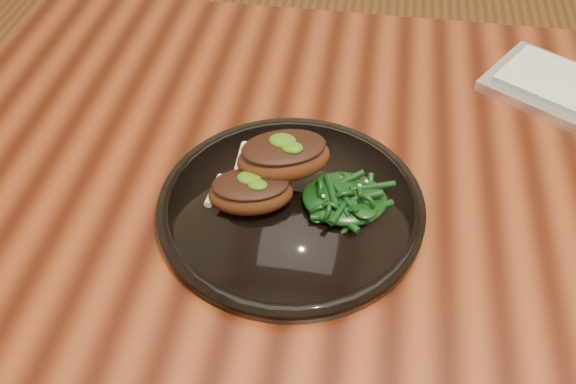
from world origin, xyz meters
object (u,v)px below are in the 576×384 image
object	(u,v)px
desk	(519,239)
greens_heap	(345,194)
lamb_chop_front	(250,191)
plate	(291,206)

from	to	relation	value
desk	greens_heap	distance (m)	0.27
lamb_chop_front	plate	bearing A→B (deg)	13.76
lamb_chop_front	desk	bearing A→B (deg)	14.20
greens_heap	desk	bearing A→B (deg)	16.60
plate	lamb_chop_front	bearing A→B (deg)	-166.24
desk	plate	distance (m)	0.32
plate	lamb_chop_front	world-z (taller)	lamb_chop_front
plate	lamb_chop_front	distance (m)	0.06
desk	plate	xyz separation A→B (m)	(-0.29, -0.07, 0.09)
plate	lamb_chop_front	xyz separation A→B (m)	(-0.05, -0.01, 0.03)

